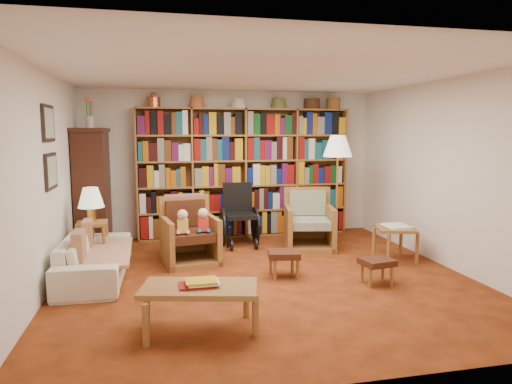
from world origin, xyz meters
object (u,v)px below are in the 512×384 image
object	(u,v)px
coffee_table	(199,291)
wheelchair	(239,217)
armchair_sage	(307,225)
side_table_papers	(395,232)
sofa	(96,257)
footstool_b	(377,264)
floor_lamp	(338,151)
armchair_leather	(190,235)
footstool_a	(284,256)
side_table_lamp	(93,234)

from	to	relation	value
coffee_table	wheelchair	bearing A→B (deg)	73.50
armchair_sage	side_table_papers	size ratio (longest dim) A/B	1.49
sofa	footstool_b	distance (m)	3.44
side_table_papers	coffee_table	bearing A→B (deg)	-149.50
floor_lamp	footstool_b	world-z (taller)	floor_lamp
side_table_papers	armchair_sage	bearing A→B (deg)	133.52
armchair_leather	coffee_table	size ratio (longest dim) A/B	0.81
floor_lamp	footstool_a	distance (m)	2.28
wheelchair	floor_lamp	size ratio (longest dim) A/B	0.56
armchair_leather	floor_lamp	bearing A→B (deg)	11.43
floor_lamp	sofa	bearing A→B (deg)	-164.77
armchair_leather	side_table_papers	size ratio (longest dim) A/B	1.47
sofa	side_table_lamp	xyz separation A→B (m)	(-0.10, 0.56, 0.17)
wheelchair	coffee_table	world-z (taller)	wheelchair
side_table_lamp	footstool_a	xyz separation A→B (m)	(2.39, -1.03, -0.17)
floor_lamp	footstool_a	size ratio (longest dim) A/B	4.00
armchair_leather	side_table_papers	xyz separation A→B (m)	(2.82, -0.59, 0.03)
armchair_leather	armchair_sage	distance (m)	1.91
floor_lamp	footstool_b	xyz separation A→B (m)	(-0.27, -1.94, -1.26)
armchair_sage	floor_lamp	distance (m)	1.26
floor_lamp	side_table_papers	size ratio (longest dim) A/B	2.82
coffee_table	footstool_b	bearing A→B (deg)	20.92
footstool_a	footstool_b	bearing A→B (deg)	-26.76
coffee_table	footstool_a	bearing A→B (deg)	48.79
side_table_lamp	footstool_a	world-z (taller)	side_table_lamp
side_table_lamp	armchair_leather	distance (m)	1.30
armchair_leather	footstool_a	bearing A→B (deg)	-41.08
armchair_leather	footstool_a	size ratio (longest dim) A/B	2.09
wheelchair	coffee_table	size ratio (longest dim) A/B	0.88
footstool_a	coffee_table	bearing A→B (deg)	-131.21
floor_lamp	side_table_papers	xyz separation A→B (m)	(0.45, -1.07, -1.10)
sofa	armchair_sage	world-z (taller)	armchair_sage
footstool_b	coffee_table	size ratio (longest dim) A/B	0.37
wheelchair	side_table_papers	xyz separation A→B (m)	(1.97, -1.41, -0.04)
footstool_b	coffee_table	world-z (taller)	coffee_table
armchair_sage	floor_lamp	xyz separation A→B (m)	(0.50, 0.06, 1.16)
wheelchair	footstool_a	distance (m)	1.80
sofa	side_table_papers	world-z (taller)	sofa
armchair_leather	wheelchair	size ratio (longest dim) A/B	0.93
armchair_sage	coffee_table	xyz separation A→B (m)	(-1.94, -2.71, 0.02)
side_table_lamp	floor_lamp	xyz separation A→B (m)	(3.66, 0.41, 1.07)
floor_lamp	coffee_table	bearing A→B (deg)	-131.38
armchair_sage	floor_lamp	size ratio (longest dim) A/B	0.53
armchair_leather	wheelchair	world-z (taller)	wheelchair
side_table_papers	footstool_a	world-z (taller)	side_table_papers
sofa	footstool_a	distance (m)	2.34
sofa	footstool_b	bearing A→B (deg)	-104.82
sofa	side_table_lamp	size ratio (longest dim) A/B	3.03
armchair_sage	armchair_leather	bearing A→B (deg)	-167.36
armchair_sage	side_table_lamp	bearing A→B (deg)	-173.69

